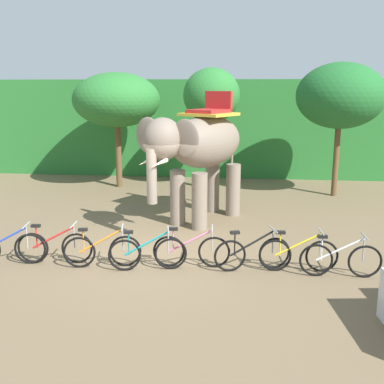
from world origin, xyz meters
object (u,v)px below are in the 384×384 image
elephant (200,148)px  bike_white (340,259)px  tree_left (117,100)px  bike_orange (102,250)px  tree_right (340,96)px  tree_far_right (211,97)px  bike_teal (147,253)px  bike_yellow (298,254)px  bike_blue (7,248)px  bike_red (55,247)px  bike_pink (191,250)px  bike_black (252,253)px

elephant → bike_white: size_ratio=2.38×
tree_left → bike_orange: bearing=-77.5°
tree_right → tree_far_right: bearing=171.4°
tree_far_right → bike_teal: bearing=-95.3°
bike_teal → bike_yellow: bearing=5.0°
bike_white → bike_orange: bearing=-179.8°
bike_blue → tree_right: bearing=42.0°
bike_red → tree_right: bearing=45.0°
bike_teal → bike_white: (4.09, 0.08, 0.00)m
tree_far_right → bike_pink: size_ratio=2.69×
bike_blue → bike_yellow: same height
bike_teal → bike_yellow: (3.24, 0.28, 0.00)m
bike_black → bike_yellow: size_ratio=0.97×
bike_pink → bike_black: same height
tree_far_right → bike_yellow: size_ratio=2.69×
bike_pink → bike_white: same height
bike_orange → bike_white: (5.11, 0.02, 0.00)m
bike_blue → bike_orange: 2.17m
tree_far_right → tree_right: tree_right is taller
bike_orange → bike_black: size_ratio=1.02×
tree_left → bike_red: bearing=-85.1°
bike_black → bike_white: same height
bike_orange → bike_yellow: 4.28m
tree_left → bike_orange: size_ratio=2.64×
bike_orange → bike_black: 3.29m
tree_far_right → bike_white: 9.48m
bike_teal → bike_blue: bearing=-179.7°
tree_far_right → bike_white: bearing=-68.3°
bike_blue → bike_orange: size_ratio=1.01×
elephant → bike_blue: (-3.98, -3.79, -1.82)m
bike_black → tree_right: bearing=67.4°
tree_far_right → bike_blue: (-3.97, -8.40, -3.15)m
bike_teal → bike_orange: bearing=176.7°
bike_yellow → bike_orange: bearing=-177.0°
elephant → bike_yellow: size_ratio=2.38×
elephant → bike_blue: bearing=-136.4°
bike_teal → tree_left: bearing=109.0°
tree_right → bike_teal: tree_right is taller
tree_left → bike_orange: 9.00m
tree_left → tree_right: size_ratio=0.94×
tree_left → bike_red: size_ratio=2.60×
bike_blue → elephant: bearing=43.6°
bike_teal → bike_pink: size_ratio=0.99×
bike_blue → bike_yellow: bearing=2.6°
bike_teal → bike_yellow: 3.26m
tree_left → bike_teal: tree_left is taller
bike_blue → bike_pink: size_ratio=0.99×
tree_right → bike_black: tree_right is taller
bike_teal → bike_pink: same height
tree_far_right → bike_pink: 8.70m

